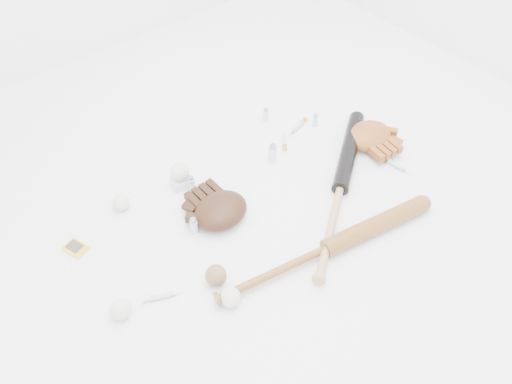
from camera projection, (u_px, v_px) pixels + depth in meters
bat_dark at (340, 188)px, 2.03m from camera, size 0.84×0.61×0.07m
bat_wood at (327, 248)px, 1.83m from camera, size 0.95×0.25×0.07m
glove_dark at (221, 210)px, 1.93m from camera, size 0.27×0.27×0.09m
glove_tan at (369, 135)px, 2.23m from camera, size 0.28×0.28×0.09m
trading_card at (76, 248)px, 1.87m from camera, size 0.09×0.11×0.01m
pedestal at (181, 182)px, 2.07m from camera, size 0.09×0.09×0.04m
baseball_on_pedestal at (180, 172)px, 2.03m from camera, size 0.08×0.08×0.08m
baseball_left at (120, 309)px, 1.66m from camera, size 0.07×0.07×0.07m
baseball_upper at (121, 202)px, 1.98m from camera, size 0.07×0.07×0.07m
baseball_mid at (230, 297)px, 1.69m from camera, size 0.07×0.07×0.07m
baseball_aged at (216, 275)px, 1.74m from camera, size 0.08×0.08×0.08m
syringe_1 at (348, 232)px, 1.91m from camera, size 0.14×0.06×0.02m
syringe_2 at (284, 141)px, 2.26m from camera, size 0.11×0.13×0.02m
syringe_3 at (396, 166)px, 2.15m from camera, size 0.05×0.16×0.02m
syringe_4 at (297, 127)px, 2.33m from camera, size 0.17×0.07×0.02m
syringe_5 at (163, 296)px, 1.72m from camera, size 0.16×0.09×0.02m
vial_0 at (315, 120)px, 2.32m from camera, size 0.02×0.02×0.07m
vial_1 at (266, 115)px, 2.35m from camera, size 0.03×0.03×0.07m
vial_2 at (191, 183)px, 2.05m from camera, size 0.03×0.03×0.07m
vial_3 at (273, 153)px, 2.16m from camera, size 0.04×0.04×0.09m
vial_4 at (194, 226)px, 1.89m from camera, size 0.03×0.03×0.08m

